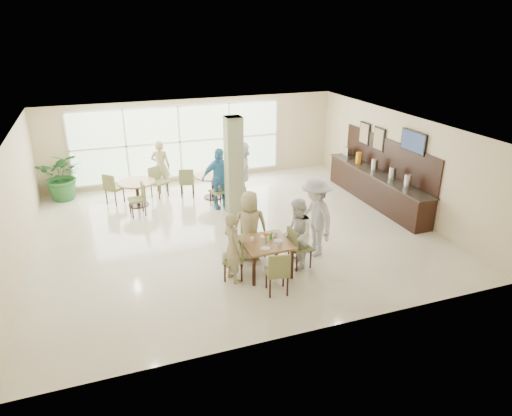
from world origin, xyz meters
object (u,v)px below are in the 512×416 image
object	(u,v)px
teen_standing	(315,217)
adult_b	(242,168)
round_table_left	(137,187)
potted_plant	(63,176)
teen_far	(250,226)
teen_left	(233,247)
adult_a	(219,178)
teen_right	(297,234)
adult_standing	(161,166)
round_table_right	(213,180)
buffet_counter	(377,185)
main_table	(266,245)

from	to	relation	value
teen_standing	adult_b	xyz separation A→B (m)	(-0.35, 4.44, -0.10)
round_table_left	potted_plant	world-z (taller)	potted_plant
round_table_left	potted_plant	size ratio (longest dim) A/B	0.71
round_table_left	teen_far	xyz separation A→B (m)	(2.10, -4.26, 0.26)
potted_plant	teen_left	world-z (taller)	teen_left
adult_a	teen_far	bearing A→B (deg)	-97.87
teen_far	adult_b	world-z (taller)	adult_b
teen_left	teen_right	distance (m)	1.51
round_table_left	potted_plant	distance (m)	2.46
potted_plant	adult_standing	bearing A→B (deg)	-5.55
potted_plant	round_table_right	bearing A→B (deg)	-18.07
buffet_counter	adult_standing	world-z (taller)	buffet_counter
adult_a	adult_standing	size ratio (longest dim) A/B	1.07
teen_standing	adult_a	size ratio (longest dim) A/B	1.06
adult_b	teen_standing	bearing A→B (deg)	17.09
round_table_right	adult_b	distance (m)	1.00
round_table_right	adult_a	world-z (taller)	adult_a
adult_b	teen_left	bearing A→B (deg)	-7.52
teen_left	adult_a	world-z (taller)	adult_a
buffet_counter	teen_left	distance (m)	6.14
round_table_right	adult_b	world-z (taller)	adult_b
round_table_right	potted_plant	world-z (taller)	potted_plant
round_table_left	teen_left	xyz separation A→B (m)	(1.45, -5.08, 0.21)
teen_far	adult_a	world-z (taller)	adult_a
teen_left	teen_far	size ratio (longest dim) A/B	0.95
teen_left	teen_standing	distance (m)	2.23
potted_plant	buffet_counter	bearing A→B (deg)	-21.49
round_table_right	teen_right	xyz separation A→B (m)	(0.65, -4.87, 0.24)
buffet_counter	teen_left	bearing A→B (deg)	-152.26
main_table	teen_right	world-z (taller)	teen_right
teen_right	adult_standing	distance (m)	6.36
potted_plant	adult_a	xyz separation A→B (m)	(4.35, -2.29, 0.14)
teen_far	adult_a	xyz separation A→B (m)	(0.18, 3.28, 0.08)
buffet_counter	adult_a	distance (m)	4.77
main_table	adult_b	size ratio (longest dim) A/B	0.60
round_table_left	teen_left	distance (m)	5.28
adult_a	round_table_right	bearing A→B (deg)	83.70
potted_plant	teen_right	size ratio (longest dim) A/B	0.94
round_table_right	adult_a	xyz separation A→B (m)	(-0.02, -0.86, 0.33)
adult_a	adult_standing	xyz separation A→B (m)	(-1.40, 2.00, -0.06)
round_table_left	round_table_right	bearing A→B (deg)	-3.12
main_table	adult_a	bearing A→B (deg)	89.15
teen_right	adult_b	bearing A→B (deg)	-167.67
round_table_right	adult_standing	xyz separation A→B (m)	(-1.42, 1.14, 0.27)
potted_plant	teen_left	distance (m)	7.28
main_table	round_table_left	size ratio (longest dim) A/B	0.94
round_table_right	buffet_counter	distance (m)	5.03
main_table	teen_right	bearing A→B (deg)	0.78
main_table	adult_standing	bearing A→B (deg)	102.51
main_table	teen_left	world-z (taller)	teen_left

